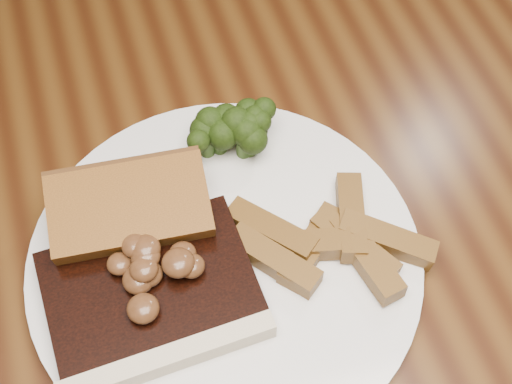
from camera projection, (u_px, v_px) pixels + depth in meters
dining_table at (240, 264)px, 0.67m from camera, size 1.60×0.90×0.75m
plate at (225, 263)px, 0.56m from camera, size 0.33×0.33×0.01m
steak at (152, 295)px, 0.53m from camera, size 0.16×0.12×0.02m
steak_bone at (170, 361)px, 0.50m from camera, size 0.16×0.02×0.02m
mushroom_pile at (149, 264)px, 0.51m from camera, size 0.07×0.07×0.03m
garlic_bread at (134, 222)px, 0.56m from camera, size 0.13×0.08×0.03m
potato_wedges at (331, 239)px, 0.55m from camera, size 0.10×0.10×0.02m
broccoli_cluster at (241, 140)px, 0.59m from camera, size 0.07×0.07×0.04m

